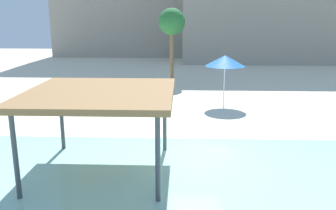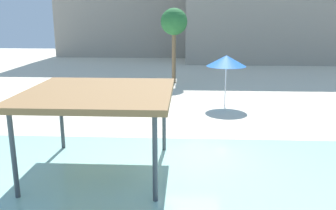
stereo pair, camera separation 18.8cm
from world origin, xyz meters
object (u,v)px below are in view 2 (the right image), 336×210
lounge_chair_0 (62,98)px  palm_tree_1 (174,23)px  shade_pavilion (98,96)px  beach_umbrella_blue_1 (226,61)px

lounge_chair_0 → palm_tree_1: palm_tree_1 is taller
shade_pavilion → lounge_chair_0: size_ratio=2.29×
shade_pavilion → beach_umbrella_blue_1: 10.00m
palm_tree_1 → beach_umbrella_blue_1: bearing=-66.0°
lounge_chair_0 → palm_tree_1: 9.96m
lounge_chair_0 → beach_umbrella_blue_1: bearing=81.9°
beach_umbrella_blue_1 → lounge_chair_0: bearing=-179.6°
beach_umbrella_blue_1 → palm_tree_1: (-3.05, 6.84, 1.80)m
shade_pavilion → lounge_chair_0: bearing=115.9°
shade_pavilion → lounge_chair_0: shade_pavilion is taller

